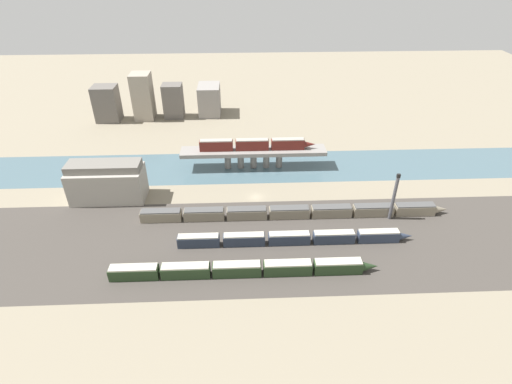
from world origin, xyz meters
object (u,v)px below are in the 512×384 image
(train_yard_mid, at_px, (294,238))
(warehouse_building, at_px, (107,182))
(signal_tower, at_px, (394,197))
(train_yard_far, at_px, (294,212))
(train_on_bridge, at_px, (255,144))
(train_yard_near, at_px, (243,269))

(train_yard_mid, relative_size, warehouse_building, 2.82)
(signal_tower, bearing_deg, train_yard_mid, -161.30)
(train_yard_far, relative_size, signal_tower, 6.02)
(train_yard_far, bearing_deg, warehouse_building, 167.67)
(train_on_bridge, bearing_deg, train_yard_mid, -78.68)
(train_yard_mid, relative_size, train_yard_far, 0.70)
(train_on_bridge, bearing_deg, warehouse_building, -158.48)
(train_yard_near, xyz_separation_m, train_yard_mid, (14.72, 12.05, -0.06))
(train_yard_near, bearing_deg, signal_tower, 26.20)
(signal_tower, bearing_deg, warehouse_building, 170.38)
(train_on_bridge, xyz_separation_m, signal_tower, (40.40, -34.80, -1.68))
(train_on_bridge, xyz_separation_m, warehouse_building, (-49.58, -19.55, -3.09))
(warehouse_building, bearing_deg, train_yard_far, -12.33)
(train_yard_near, distance_m, signal_tower, 51.64)
(train_yard_far, bearing_deg, signal_tower, -3.96)
(signal_tower, bearing_deg, train_on_bridge, 139.26)
(train_on_bridge, xyz_separation_m, train_yard_mid, (9.09, -45.40, -7.72))
(train_yard_near, bearing_deg, train_yard_far, 56.31)
(train_yard_near, height_order, train_yard_mid, train_yard_near)
(train_on_bridge, distance_m, signal_tower, 53.34)
(signal_tower, bearing_deg, train_yard_near, -153.80)
(train_yard_near, bearing_deg, warehouse_building, 139.23)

